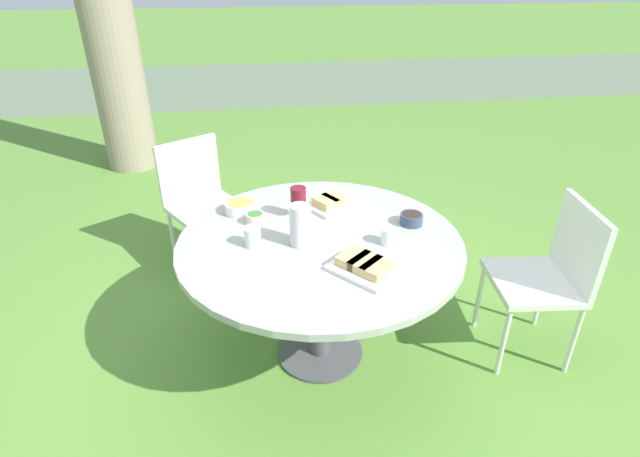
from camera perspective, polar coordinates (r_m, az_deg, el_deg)
name	(u,v)px	position (r m, az deg, el deg)	size (l,w,h in m)	color
ground_plane	(320,352)	(2.90, 0.00, -13.99)	(40.00, 40.00, 0.00)	#5B8C38
river_strip	(267,82)	(9.00, -6.07, 16.31)	(40.00, 3.28, 0.01)	#6B7F5B
dining_table	(320,255)	(2.50, 0.00, -3.01)	(1.40, 1.40, 0.74)	#4C4C51
chair_near_left	(551,270)	(2.87, 24.85, -4.33)	(0.46, 0.48, 0.89)	silver
chair_near_right	(200,196)	(3.50, -13.60, 3.68)	(0.60, 0.59, 0.89)	silver
water_pitcher	(300,225)	(2.36, -2.29, 0.38)	(0.11, 0.10, 0.21)	silver
wine_glass	(298,196)	(2.60, -2.51, 3.78)	(0.08, 0.08, 0.17)	silver
platter_bread_main	(365,266)	(2.21, 5.13, -4.25)	(0.36, 0.36, 0.06)	white
platter_charcuterie	(333,202)	(2.75, 1.48, 2.99)	(0.35, 0.32, 0.06)	white
bowl_fries	(241,207)	(2.72, -9.06, 2.48)	(0.17, 0.17, 0.06)	white
bowl_salad	(255,218)	(2.60, -7.43, 1.21)	(0.09, 0.09, 0.06)	beige
bowl_olives	(411,218)	(2.61, 10.40, 1.15)	(0.12, 0.12, 0.06)	#334256
cup_water_near	(253,237)	(2.39, -7.71, -0.94)	(0.08, 0.08, 0.10)	silver
cup_water_far	(389,236)	(2.42, 7.84, -0.88)	(0.08, 0.08, 0.08)	silver
handbag	(398,239)	(3.71, 8.89, -1.16)	(0.30, 0.14, 0.37)	maroon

